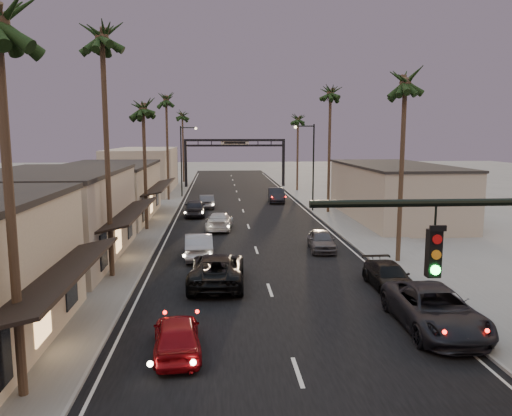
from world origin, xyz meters
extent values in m
plane|color=slate|center=(0.00, 40.00, 0.00)|extent=(200.00, 200.00, 0.00)
cube|color=black|center=(0.00, 45.00, 0.00)|extent=(14.00, 120.00, 0.02)
cube|color=slate|center=(-9.50, 52.00, 0.06)|extent=(5.00, 92.00, 0.12)
cube|color=slate|center=(9.50, 52.00, 0.06)|extent=(5.00, 92.00, 0.12)
cube|color=#A59A84|center=(-13.00, 26.00, 2.75)|extent=(8.00, 14.00, 5.50)
cube|color=tan|center=(-13.00, 42.00, 2.50)|extent=(8.00, 16.00, 5.00)
cube|color=#A59A84|center=(-13.00, 65.00, 3.00)|extent=(8.00, 20.00, 6.00)
cube|color=#A59A84|center=(14.00, 40.00, 2.50)|extent=(8.00, 18.00, 5.00)
cylinder|color=black|center=(3.40, 4.00, 6.60)|extent=(8.40, 0.16, 0.16)
cube|color=black|center=(1.80, 4.00, 5.55)|extent=(0.28, 0.22, 1.00)
cube|color=black|center=(-7.40, 70.00, 3.50)|extent=(0.40, 0.40, 7.00)
cube|color=black|center=(7.40, 70.00, 3.50)|extent=(0.40, 0.40, 7.00)
cube|color=black|center=(0.00, 70.00, 7.10)|extent=(15.20, 0.35, 0.35)
cube|color=black|center=(0.00, 70.00, 6.30)|extent=(15.20, 0.30, 0.30)
cube|color=beige|center=(0.00, 69.98, 6.70)|extent=(4.20, 0.12, 1.00)
cylinder|color=black|center=(7.20, 45.00, 4.50)|extent=(0.16, 0.16, 9.00)
cylinder|color=black|center=(6.20, 45.00, 8.80)|extent=(2.00, 0.12, 0.12)
sphere|color=#FFD899|center=(5.30, 45.00, 8.70)|extent=(0.30, 0.30, 0.30)
cylinder|color=black|center=(-7.20, 58.00, 4.50)|extent=(0.16, 0.16, 9.00)
cylinder|color=black|center=(-6.20, 58.00, 8.80)|extent=(2.00, 0.12, 0.12)
sphere|color=#FFD899|center=(-5.30, 58.00, 8.70)|extent=(0.30, 0.30, 0.30)
cylinder|color=#38281C|center=(-8.60, 9.00, 5.50)|extent=(0.28, 0.28, 11.00)
cylinder|color=#38281C|center=(-8.60, 22.00, 6.50)|extent=(0.28, 0.28, 13.00)
sphere|color=black|center=(-8.60, 22.00, 13.60)|extent=(3.20, 3.20, 3.20)
cylinder|color=#38281C|center=(-8.60, 36.00, 5.00)|extent=(0.28, 0.28, 10.00)
sphere|color=black|center=(-8.60, 36.00, 10.60)|extent=(3.20, 3.20, 3.20)
cylinder|color=#38281C|center=(-8.60, 55.00, 6.00)|extent=(0.28, 0.28, 12.00)
sphere|color=black|center=(-8.60, 55.00, 12.60)|extent=(3.20, 3.20, 3.20)
cylinder|color=#38281C|center=(8.60, 24.00, 5.50)|extent=(0.28, 0.28, 11.00)
sphere|color=black|center=(8.60, 24.00, 11.60)|extent=(3.20, 3.20, 3.20)
cylinder|color=#38281C|center=(8.60, 44.00, 6.00)|extent=(0.28, 0.28, 12.00)
sphere|color=black|center=(8.60, 44.00, 12.60)|extent=(3.20, 3.20, 3.20)
cylinder|color=#38281C|center=(8.60, 64.00, 5.00)|extent=(0.28, 0.28, 10.00)
sphere|color=black|center=(8.60, 64.00, 10.60)|extent=(3.20, 3.20, 3.20)
cylinder|color=#38281C|center=(-8.30, 78.00, 5.50)|extent=(0.28, 0.28, 11.00)
sphere|color=black|center=(-8.30, 78.00, 11.60)|extent=(3.20, 3.20, 3.20)
imported|color=maroon|center=(-4.17, 11.79, 0.71)|extent=(2.07, 4.33, 1.43)
imported|color=black|center=(-2.71, 20.20, 0.85)|extent=(3.11, 6.24, 1.70)
imported|color=gray|center=(-3.91, 26.19, 0.81)|extent=(1.97, 5.01, 1.62)
imported|color=silver|center=(-2.52, 35.76, 0.73)|extent=(2.49, 5.20, 1.46)
imported|color=black|center=(-4.89, 42.98, 0.84)|extent=(2.08, 4.95, 1.67)
imported|color=#48484C|center=(-3.85, 48.48, 0.72)|extent=(1.76, 4.46, 1.45)
imported|color=black|center=(6.20, 13.29, 0.87)|extent=(3.04, 6.31, 1.73)
imported|color=black|center=(6.20, 18.79, 0.66)|extent=(1.91, 4.58, 1.32)
imported|color=#444348|center=(4.47, 27.59, 0.71)|extent=(1.94, 4.26, 1.42)
imported|color=black|center=(4.26, 52.48, 0.84)|extent=(2.06, 5.21, 1.69)
camera|label=1|loc=(-2.62, -5.70, 7.98)|focal=35.00mm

